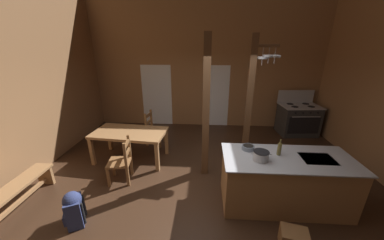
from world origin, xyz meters
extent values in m
cube|color=#382316|center=(0.00, 0.00, -0.05)|extent=(8.11, 7.88, 0.10)
cube|color=#93663F|center=(0.00, 3.61, 2.28)|extent=(8.11, 0.14, 4.57)
cube|color=white|center=(-1.64, 3.53, 1.02)|extent=(1.00, 0.01, 2.05)
cube|color=white|center=(0.37, 3.53, 1.02)|extent=(0.84, 0.01, 2.05)
cube|color=#9E7044|center=(1.41, -0.20, 0.45)|extent=(2.10, 0.90, 0.91)
cube|color=#A8AAB2|center=(1.41, -0.20, 0.92)|extent=(2.16, 0.96, 0.02)
cube|color=black|center=(1.88, -0.20, 0.93)|extent=(0.52, 0.40, 0.00)
cube|color=black|center=(1.41, 0.23, 0.05)|extent=(2.00, 0.04, 0.10)
cube|color=#2B2B2B|center=(2.91, 2.98, 0.45)|extent=(1.17, 0.86, 0.90)
cube|color=black|center=(2.94, 2.60, 0.42)|extent=(0.93, 0.09, 0.52)
cylinder|color=#A8AAB2|center=(2.94, 2.57, 0.70)|extent=(0.82, 0.10, 0.02)
cube|color=#A8AAB2|center=(2.91, 2.98, 0.92)|extent=(1.21, 0.90, 0.03)
cube|color=#A8AAB2|center=(2.87, 3.34, 1.12)|extent=(1.14, 0.15, 0.40)
cylinder|color=black|center=(3.17, 2.85, 0.94)|extent=(0.22, 0.22, 0.01)
cylinder|color=black|center=(2.67, 2.81, 0.94)|extent=(0.22, 0.22, 0.01)
cylinder|color=black|center=(3.14, 3.15, 0.94)|extent=(0.22, 0.22, 0.01)
cylinder|color=black|center=(2.65, 3.11, 0.94)|extent=(0.22, 0.22, 0.01)
cylinder|color=black|center=(3.27, 2.61, 0.82)|extent=(0.05, 0.03, 0.04)
cylinder|color=black|center=(3.05, 2.59, 0.82)|extent=(0.05, 0.03, 0.04)
cylinder|color=black|center=(2.83, 2.57, 0.82)|extent=(0.05, 0.03, 0.04)
cylinder|color=black|center=(2.62, 2.55, 0.82)|extent=(0.05, 0.03, 0.04)
cube|color=brown|center=(1.01, 1.39, 1.46)|extent=(0.15, 0.15, 2.92)
cube|color=brown|center=(1.23, 1.37, 2.66)|extent=(0.57, 0.13, 0.06)
cylinder|color=#A8AAB2|center=(1.20, 1.37, 2.55)|extent=(0.01, 0.01, 0.22)
cylinder|color=#A8AAB2|center=(1.20, 1.37, 2.42)|extent=(0.24, 0.24, 0.04)
cylinder|color=#A8AAB2|center=(1.20, 1.37, 2.34)|extent=(0.02, 0.02, 0.14)
cylinder|color=#A8AAB2|center=(1.32, 1.36, 2.57)|extent=(0.01, 0.01, 0.19)
cylinder|color=#A8AAB2|center=(1.32, 1.36, 2.46)|extent=(0.25, 0.25, 0.04)
cylinder|color=#A8AAB2|center=(1.32, 1.36, 2.38)|extent=(0.02, 0.02, 0.14)
cylinder|color=#A8AAB2|center=(1.44, 1.35, 2.57)|extent=(0.01, 0.01, 0.19)
cylinder|color=#A8AAB2|center=(1.44, 1.35, 2.46)|extent=(0.24, 0.24, 0.04)
cylinder|color=#A8AAB2|center=(1.44, 1.35, 2.38)|extent=(0.02, 0.02, 0.14)
cube|color=brown|center=(0.02, 0.65, 1.46)|extent=(0.14, 0.14, 2.92)
cube|color=brown|center=(1.27, -1.11, 0.28)|extent=(0.41, 0.35, 0.04)
cube|color=brown|center=(1.12, -1.08, 0.13)|extent=(0.10, 0.28, 0.26)
cube|color=#9E7044|center=(-1.79, 1.12, 0.71)|extent=(1.78, 1.05, 0.06)
cube|color=#9E7044|center=(-2.54, 1.58, 0.34)|extent=(0.09, 0.09, 0.68)
cube|color=#9E7044|center=(-0.96, 1.43, 0.34)|extent=(0.09, 0.09, 0.68)
cube|color=#9E7044|center=(-2.61, 0.80, 0.34)|extent=(0.09, 0.09, 0.68)
cube|color=#9E7044|center=(-1.03, 0.65, 0.34)|extent=(0.09, 0.09, 0.68)
cube|color=brown|center=(-1.73, 0.25, 0.43)|extent=(0.50, 0.50, 0.04)
cube|color=brown|center=(-1.89, 0.04, 0.21)|extent=(0.06, 0.06, 0.41)
cube|color=brown|center=(-1.94, 0.41, 0.21)|extent=(0.06, 0.06, 0.41)
cube|color=brown|center=(-1.51, 0.09, 0.47)|extent=(0.06, 0.06, 0.95)
cube|color=brown|center=(-1.57, 0.47, 0.47)|extent=(0.06, 0.06, 0.95)
cube|color=brown|center=(-1.54, 0.28, 0.84)|extent=(0.09, 0.38, 0.07)
cube|color=brown|center=(-1.54, 0.28, 0.65)|extent=(0.09, 0.38, 0.07)
cube|color=brown|center=(-1.37, 1.97, 0.43)|extent=(0.50, 0.50, 0.04)
cube|color=brown|center=(-1.16, 2.13, 0.21)|extent=(0.06, 0.06, 0.41)
cube|color=brown|center=(-1.22, 1.76, 0.21)|extent=(0.06, 0.06, 0.41)
cube|color=brown|center=(-1.53, 2.19, 0.47)|extent=(0.06, 0.06, 0.95)
cube|color=brown|center=(-1.59, 1.82, 0.47)|extent=(0.06, 0.06, 0.95)
cube|color=brown|center=(-1.56, 2.00, 0.84)|extent=(0.09, 0.38, 0.07)
cube|color=brown|center=(-1.56, 2.00, 0.65)|extent=(0.09, 0.38, 0.07)
cube|color=#9E7044|center=(-3.21, -0.74, 0.42)|extent=(0.37, 1.68, 0.04)
cube|color=#9E7044|center=(-3.21, 0.04, 0.20)|extent=(0.31, 0.06, 0.40)
cube|color=#9E7044|center=(-3.21, -0.74, 0.12)|extent=(0.07, 1.48, 0.06)
cube|color=navy|center=(-2.01, -0.89, 0.24)|extent=(0.34, 0.38, 0.48)
cube|color=navy|center=(-2.12, -0.95, 0.17)|extent=(0.15, 0.23, 0.17)
cylinder|color=black|center=(-1.85, -0.93, 0.24)|extent=(0.05, 0.05, 0.38)
cylinder|color=black|center=(-1.93, -0.75, 0.24)|extent=(0.05, 0.05, 0.38)
sphere|color=navy|center=(-2.01, -0.89, 0.46)|extent=(0.36, 0.36, 0.27)
cylinder|color=#A8AAB2|center=(0.92, -0.30, 1.00)|extent=(0.25, 0.25, 0.15)
cylinder|color=black|center=(0.92, -0.30, 1.08)|extent=(0.26, 0.26, 0.01)
cylinder|color=#A8AAB2|center=(0.79, -0.30, 1.04)|extent=(0.05, 0.02, 0.02)
cylinder|color=#A8AAB2|center=(1.06, -0.30, 1.04)|extent=(0.05, 0.02, 0.02)
cylinder|color=slate|center=(0.79, 0.05, 0.97)|extent=(0.22, 0.22, 0.08)
cylinder|color=black|center=(0.79, 0.05, 1.01)|extent=(0.18, 0.18, 0.00)
cylinder|color=brown|center=(1.27, -0.11, 1.03)|extent=(0.07, 0.07, 0.21)
cylinder|color=brown|center=(1.27, -0.11, 1.18)|extent=(0.03, 0.03, 0.07)
camera|label=1|loc=(0.00, -3.34, 2.73)|focal=19.53mm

